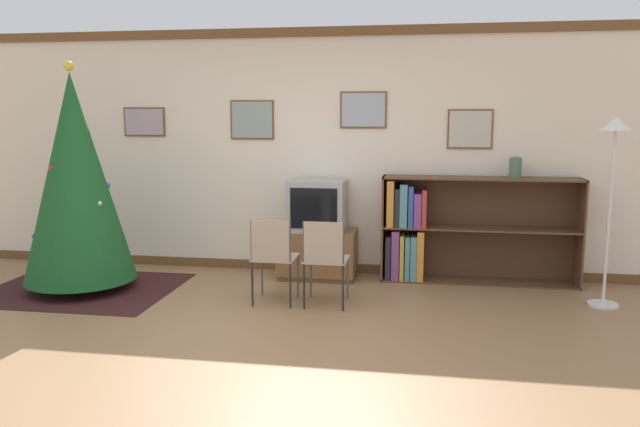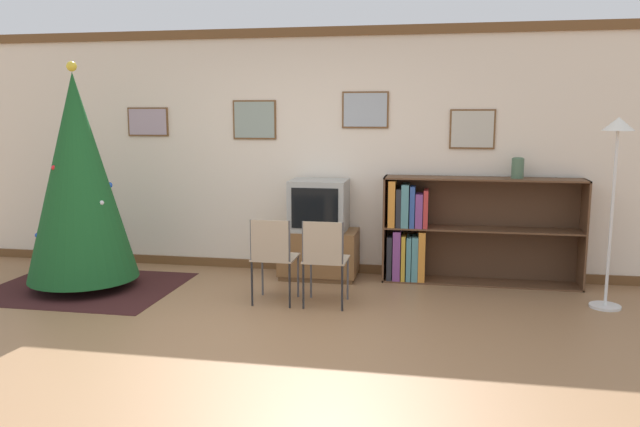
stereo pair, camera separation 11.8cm
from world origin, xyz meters
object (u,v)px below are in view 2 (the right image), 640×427
object	(u,v)px
folding_chair_right	(324,257)
bookshelf	(442,232)
tv_console	(319,254)
folding_chair_left	(273,255)
standing_lamp	(616,163)
television	(319,205)
christmas_tree	(78,178)
vase	(518,168)

from	to	relation	value
folding_chair_right	bookshelf	distance (m)	1.55
folding_chair_right	bookshelf	xyz separation A→B (m)	(1.07, 1.12, 0.07)
tv_console	folding_chair_left	distance (m)	1.08
folding_chair_left	bookshelf	distance (m)	1.92
folding_chair_right	standing_lamp	bearing A→B (deg)	9.99
television	folding_chair_left	bearing A→B (deg)	-103.35
tv_console	television	xyz separation A→B (m)	(0.00, -0.00, 0.54)
tv_console	television	distance (m)	0.54
christmas_tree	vase	distance (m)	4.46
christmas_tree	standing_lamp	distance (m)	5.12
bookshelf	television	bearing A→B (deg)	-176.02
folding_chair_right	bookshelf	world-z (taller)	bookshelf
folding_chair_right	standing_lamp	distance (m)	2.74
folding_chair_left	folding_chair_right	world-z (taller)	same
folding_chair_left	folding_chair_right	xyz separation A→B (m)	(0.49, 0.00, 0.00)
standing_lamp	vase	bearing A→B (deg)	138.07
folding_chair_right	vase	size ratio (longest dim) A/B	3.81
television	bookshelf	distance (m)	1.34
vase	television	bearing A→B (deg)	-177.25
bookshelf	vase	xyz separation A→B (m)	(0.74, 0.01, 0.69)
christmas_tree	tv_console	xyz separation A→B (m)	(2.30, 0.85, -0.87)
television	folding_chair_left	world-z (taller)	television
television	standing_lamp	distance (m)	2.92
christmas_tree	television	world-z (taller)	christmas_tree
television	folding_chair_right	bearing A→B (deg)	-76.65
christmas_tree	folding_chair_right	world-z (taller)	christmas_tree
tv_console	folding_chair_left	size ratio (longest dim) A/B	1.02
television	folding_chair_right	xyz separation A→B (m)	(0.24, -1.03, -0.33)
bookshelf	folding_chair_right	bearing A→B (deg)	-133.66
bookshelf	folding_chair_left	bearing A→B (deg)	-144.27
vase	standing_lamp	distance (m)	1.02
tv_console	bookshelf	world-z (taller)	bookshelf
christmas_tree	bookshelf	world-z (taller)	christmas_tree
vase	standing_lamp	xyz separation A→B (m)	(0.75, -0.68, 0.11)
christmas_tree	television	xyz separation A→B (m)	(2.30, 0.85, -0.34)
standing_lamp	television	bearing A→B (deg)	168.35
christmas_tree	folding_chair_left	bearing A→B (deg)	-5.04
bookshelf	tv_console	bearing A→B (deg)	-176.13
folding_chair_right	standing_lamp	world-z (taller)	standing_lamp
tv_console	folding_chair_right	bearing A→B (deg)	-76.69
folding_chair_left	folding_chair_right	size ratio (longest dim) A/B	1.00
folding_chair_left	standing_lamp	bearing A→B (deg)	8.42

